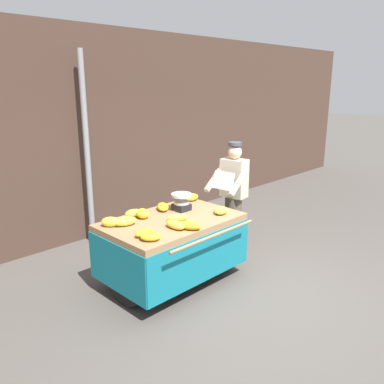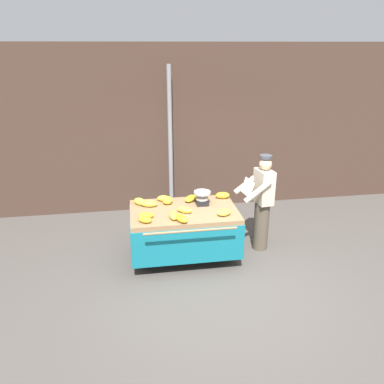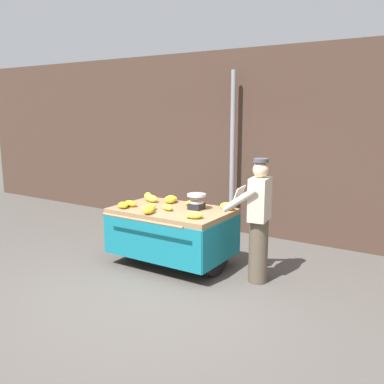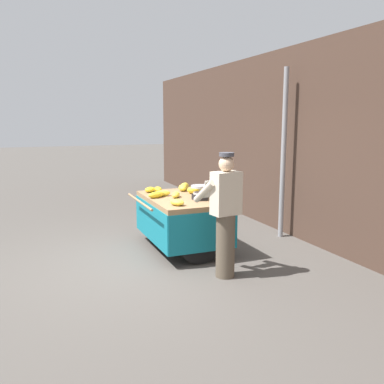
# 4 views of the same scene
# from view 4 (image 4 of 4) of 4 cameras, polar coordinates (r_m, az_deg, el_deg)

# --- Properties ---
(ground_plane) EXTENTS (60.00, 60.00, 0.00)m
(ground_plane) POSITION_cam_4_polar(r_m,az_deg,el_deg) (6.24, -7.02, -10.05)
(ground_plane) COLOR #514C47
(back_wall) EXTENTS (16.00, 0.24, 3.45)m
(back_wall) POSITION_cam_4_polar(r_m,az_deg,el_deg) (7.33, 17.11, 6.38)
(back_wall) COLOR #473328
(back_wall) RESTS_ON ground
(street_pole) EXTENTS (0.09, 0.09, 3.05)m
(street_pole) POSITION_cam_4_polar(r_m,az_deg,el_deg) (7.53, 12.69, 5.15)
(street_pole) COLOR gray
(street_pole) RESTS_ON ground
(banana_cart) EXTENTS (1.76, 1.31, 0.89)m
(banana_cart) POSITION_cam_4_polar(r_m,az_deg,el_deg) (6.74, -1.34, -2.62)
(banana_cart) COLOR #93704C
(banana_cart) RESTS_ON ground
(weighing_scale) EXTENTS (0.28, 0.28, 0.24)m
(weighing_scale) POSITION_cam_4_polar(r_m,az_deg,el_deg) (6.43, 1.09, -0.08)
(weighing_scale) COLOR black
(weighing_scale) RESTS_ON banana_cart
(banana_bunch_0) EXTENTS (0.25, 0.25, 0.12)m
(banana_bunch_0) POSITION_cam_4_polar(r_m,az_deg,el_deg) (7.45, -1.02, 0.85)
(banana_bunch_0) COLOR yellow
(banana_bunch_0) RESTS_ON banana_cart
(banana_bunch_1) EXTENTS (0.28, 0.24, 0.09)m
(banana_bunch_1) POSITION_cam_4_polar(r_m,az_deg,el_deg) (6.65, -2.27, -0.39)
(banana_bunch_1) COLOR yellow
(banana_bunch_1) RESTS_ON banana_cart
(banana_bunch_2) EXTENTS (0.24, 0.14, 0.09)m
(banana_bunch_2) POSITION_cam_4_polar(r_m,az_deg,el_deg) (7.19, -4.78, 0.38)
(banana_bunch_2) COLOR gold
(banana_bunch_2) RESTS_ON banana_cart
(banana_bunch_3) EXTENTS (0.24, 0.33, 0.10)m
(banana_bunch_3) POSITION_cam_4_polar(r_m,az_deg,el_deg) (6.65, -5.06, -0.38)
(banana_bunch_3) COLOR gold
(banana_bunch_3) RESTS_ON banana_cart
(banana_bunch_4) EXTENTS (0.27, 0.27, 0.09)m
(banana_bunch_4) POSITION_cam_4_polar(r_m,az_deg,el_deg) (7.18, -5.92, 0.34)
(banana_bunch_4) COLOR gold
(banana_bunch_4) RESTS_ON banana_cart
(banana_bunch_5) EXTENTS (0.29, 0.33, 0.09)m
(banana_bunch_5) POSITION_cam_4_polar(r_m,az_deg,el_deg) (6.67, 2.00, -0.35)
(banana_bunch_5) COLOR gold
(banana_bunch_5) RESTS_ON banana_cart
(banana_bunch_6) EXTENTS (0.22, 0.25, 0.12)m
(banana_bunch_6) POSITION_cam_4_polar(r_m,az_deg,el_deg) (7.01, 0.15, 0.28)
(banana_bunch_6) COLOR yellow
(banana_bunch_6) RESTS_ON banana_cart
(banana_bunch_7) EXTENTS (0.13, 0.29, 0.10)m
(banana_bunch_7) POSITION_cam_4_polar(r_m,az_deg,el_deg) (6.78, -4.24, -0.18)
(banana_bunch_7) COLOR yellow
(banana_bunch_7) RESTS_ON banana_cart
(banana_bunch_8) EXTENTS (0.32, 0.23, 0.11)m
(banana_bunch_8) POSITION_cam_4_polar(r_m,az_deg,el_deg) (7.28, -1.32, 0.61)
(banana_bunch_8) COLOR yellow
(banana_bunch_8) RESTS_ON banana_cart
(banana_bunch_9) EXTENTS (0.26, 0.18, 0.11)m
(banana_bunch_9) POSITION_cam_4_polar(r_m,az_deg,el_deg) (6.18, 4.46, -1.13)
(banana_bunch_9) COLOR gold
(banana_bunch_9) RESTS_ON banana_cart
(banana_bunch_10) EXTENTS (0.28, 0.25, 0.10)m
(banana_bunch_10) POSITION_cam_4_polar(r_m,az_deg,el_deg) (6.03, -2.08, -1.45)
(banana_bunch_10) COLOR yellow
(banana_bunch_10) RESTS_ON banana_cart
(banana_bunch_11) EXTENTS (0.25, 0.17, 0.10)m
(banana_bunch_11) POSITION_cam_4_polar(r_m,az_deg,el_deg) (7.11, 0.92, 0.33)
(banana_bunch_11) COLOR yellow
(banana_bunch_11) RESTS_ON banana_cart
(vendor_person) EXTENTS (0.62, 0.57, 1.71)m
(vendor_person) POSITION_cam_4_polar(r_m,az_deg,el_deg) (5.52, 4.66, -3.17)
(vendor_person) COLOR brown
(vendor_person) RESTS_ON ground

